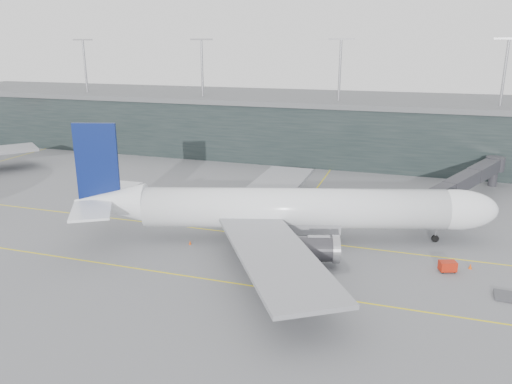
% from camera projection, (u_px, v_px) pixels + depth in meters
% --- Properties ---
extents(ground, '(320.00, 320.00, 0.00)m').
position_uv_depth(ground, '(256.00, 226.00, 80.34)').
color(ground, slate).
rests_on(ground, ground).
extents(taxiline_a, '(160.00, 0.25, 0.02)m').
position_uv_depth(taxiline_a, '(248.00, 234.00, 76.69)').
color(taxiline_a, yellow).
rests_on(taxiline_a, ground).
extents(taxiline_b, '(160.00, 0.25, 0.02)m').
position_uv_depth(taxiline_b, '(207.00, 279.00, 62.09)').
color(taxiline_b, yellow).
rests_on(taxiline_b, ground).
extents(taxiline_lead_main, '(0.25, 60.00, 0.02)m').
position_uv_depth(taxiline_lead_main, '(312.00, 194.00, 97.10)').
color(taxiline_lead_main, yellow).
rests_on(taxiline_lead_main, ground).
extents(terminal, '(240.00, 36.00, 29.00)m').
position_uv_depth(terminal, '(324.00, 125.00, 131.05)').
color(terminal, black).
rests_on(terminal, ground).
extents(main_aircraft, '(61.07, 56.14, 17.43)m').
position_uv_depth(main_aircraft, '(291.00, 209.00, 73.04)').
color(main_aircraft, white).
rests_on(main_aircraft, ground).
extents(jet_bridge, '(18.45, 42.62, 6.08)m').
position_uv_depth(jet_bridge, '(451.00, 179.00, 90.67)').
color(jet_bridge, '#2C2C31').
rests_on(jet_bridge, ground).
extents(gse_cart, '(2.41, 1.96, 1.42)m').
position_uv_depth(gse_cart, '(448.00, 266.00, 63.91)').
color(gse_cart, '#B01F0C').
rests_on(gse_cart, ground).
extents(baggage_dolly, '(3.38, 2.79, 0.32)m').
position_uv_depth(baggage_dolly, '(509.00, 297.00, 57.40)').
color(baggage_dolly, '#3C3D41').
rests_on(baggage_dolly, ground).
extents(uld_a, '(2.64, 2.43, 1.94)m').
position_uv_depth(uld_a, '(249.00, 201.00, 89.66)').
color(uld_a, '#333237').
rests_on(uld_a, ground).
extents(uld_b, '(2.14, 1.71, 1.94)m').
position_uv_depth(uld_b, '(258.00, 199.00, 90.47)').
color(uld_b, '#333237').
rests_on(uld_b, ground).
extents(uld_c, '(2.05, 1.79, 1.60)m').
position_uv_depth(uld_c, '(277.00, 201.00, 90.42)').
color(uld_c, '#333237').
rests_on(uld_c, ground).
extents(cone_nose, '(0.45, 0.45, 0.72)m').
position_uv_depth(cone_nose, '(470.00, 266.00, 64.88)').
color(cone_nose, '#E04D0C').
rests_on(cone_nose, ground).
extents(cone_wing_stbd, '(0.42, 0.42, 0.67)m').
position_uv_depth(cone_wing_stbd, '(263.00, 279.00, 61.35)').
color(cone_wing_stbd, orange).
rests_on(cone_wing_stbd, ground).
extents(cone_wing_port, '(0.47, 0.47, 0.75)m').
position_uv_depth(cone_wing_port, '(318.00, 210.00, 86.53)').
color(cone_wing_port, '#E4400C').
rests_on(cone_wing_port, ground).
extents(cone_tail, '(0.39, 0.39, 0.63)m').
position_uv_depth(cone_tail, '(190.00, 243.00, 72.73)').
color(cone_tail, '#DC460C').
rests_on(cone_tail, ground).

